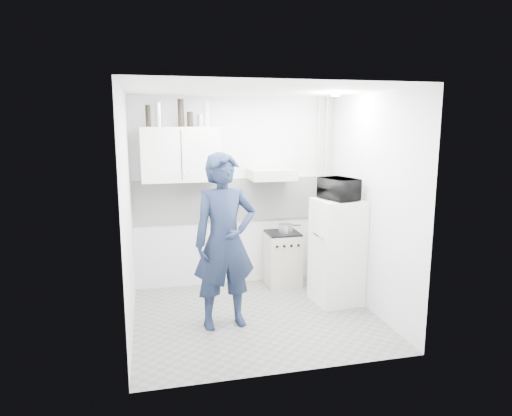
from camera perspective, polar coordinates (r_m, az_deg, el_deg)
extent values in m
plane|color=slate|center=(5.51, 0.03, -13.48)|extent=(2.80, 2.80, 0.00)
plane|color=white|center=(5.05, 0.03, 14.58)|extent=(2.80, 2.80, 0.00)
plane|color=silver|center=(6.33, -2.61, 1.95)|extent=(2.80, 0.00, 2.80)
plane|color=silver|center=(4.99, -15.79, -0.76)|extent=(0.00, 2.60, 2.60)
plane|color=silver|center=(5.61, 14.07, 0.53)|extent=(0.00, 2.60, 2.60)
imported|color=#19233B|center=(5.01, -3.92, -4.20)|extent=(0.76, 0.55, 1.94)
cube|color=#BCB3A0|center=(6.44, 3.34, -6.43)|extent=(0.46, 0.46, 0.73)
cube|color=white|center=(5.83, 10.09, -5.37)|extent=(0.59, 0.59, 1.32)
cube|color=black|center=(6.34, 3.37, -3.14)|extent=(0.44, 0.44, 0.03)
cylinder|color=silver|center=(6.33, 3.71, -2.54)|extent=(0.20, 0.20, 0.11)
imported|color=black|center=(5.67, 10.34, 2.37)|extent=(0.55, 0.44, 0.26)
cylinder|color=black|center=(5.97, -13.34, 11.14)|extent=(0.06, 0.06, 0.27)
cylinder|color=silver|center=(5.98, -12.11, 11.33)|extent=(0.08, 0.08, 0.30)
cylinder|color=black|center=(5.99, -9.37, 11.64)|extent=(0.08, 0.08, 0.35)
cylinder|color=black|center=(6.00, -8.25, 10.92)|extent=(0.08, 0.08, 0.19)
cylinder|color=silver|center=(6.01, -6.96, 10.77)|extent=(0.08, 0.08, 0.15)
cylinder|color=#B2B7BC|center=(6.02, -6.18, 11.49)|extent=(0.08, 0.08, 0.30)
cube|color=white|center=(6.00, -9.43, 6.63)|extent=(1.00, 0.35, 0.70)
cube|color=#BCB3A0|center=(6.15, 1.94, 4.24)|extent=(0.60, 0.50, 0.14)
cube|color=white|center=(6.33, -2.57, 1.03)|extent=(2.74, 0.03, 0.60)
cylinder|color=#BCB3A0|center=(6.62, 8.65, 2.22)|extent=(0.05, 0.05, 2.60)
cylinder|color=#BCB3A0|center=(6.58, 7.68, 2.19)|extent=(0.04, 0.04, 2.60)
cylinder|color=white|center=(5.55, 9.92, 13.75)|extent=(0.10, 0.10, 0.02)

